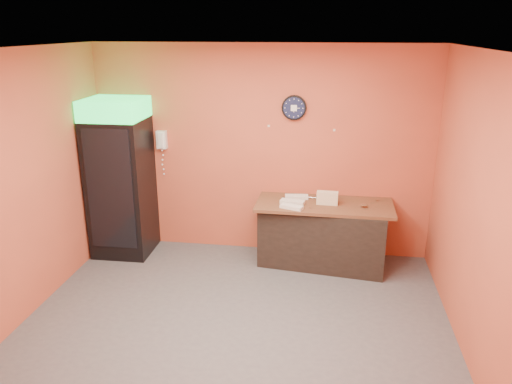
# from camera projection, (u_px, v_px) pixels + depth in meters

# --- Properties ---
(floor) EXTENTS (4.50, 4.50, 0.00)m
(floor) POSITION_uv_depth(u_px,v_px,m) (235.00, 327.00, 5.22)
(floor) COLOR #47474C
(floor) RESTS_ON ground
(back_wall) EXTENTS (4.50, 0.02, 2.80)m
(back_wall) POSITION_uv_depth(u_px,v_px,m) (261.00, 152.00, 6.65)
(back_wall) COLOR #C85638
(back_wall) RESTS_ON floor
(left_wall) EXTENTS (0.02, 4.00, 2.80)m
(left_wall) POSITION_uv_depth(u_px,v_px,m) (16.00, 190.00, 5.09)
(left_wall) COLOR #C85638
(left_wall) RESTS_ON floor
(right_wall) EXTENTS (0.02, 4.00, 2.80)m
(right_wall) POSITION_uv_depth(u_px,v_px,m) (479.00, 213.00, 4.46)
(right_wall) COLOR #C85638
(right_wall) RESTS_ON floor
(ceiling) EXTENTS (4.50, 4.00, 0.02)m
(ceiling) POSITION_uv_depth(u_px,v_px,m) (230.00, 49.00, 4.33)
(ceiling) COLOR white
(ceiling) RESTS_ON back_wall
(beverage_cooler) EXTENTS (0.75, 0.76, 2.12)m
(beverage_cooler) POSITION_uv_depth(u_px,v_px,m) (120.00, 180.00, 6.65)
(beverage_cooler) COLOR black
(beverage_cooler) RESTS_ON floor
(prep_counter) EXTENTS (1.67, 0.90, 0.80)m
(prep_counter) POSITION_uv_depth(u_px,v_px,m) (323.00, 235.00, 6.51)
(prep_counter) COLOR black
(prep_counter) RESTS_ON floor
(wall_clock) EXTENTS (0.32, 0.06, 0.32)m
(wall_clock) POSITION_uv_depth(u_px,v_px,m) (294.00, 108.00, 6.37)
(wall_clock) COLOR black
(wall_clock) RESTS_ON back_wall
(wall_phone) EXTENTS (0.13, 0.11, 0.25)m
(wall_phone) POSITION_uv_depth(u_px,v_px,m) (162.00, 140.00, 6.75)
(wall_phone) COLOR white
(wall_phone) RESTS_ON back_wall
(butcher_paper) EXTENTS (1.75, 0.80, 0.04)m
(butcher_paper) POSITION_uv_depth(u_px,v_px,m) (325.00, 205.00, 6.38)
(butcher_paper) COLOR brown
(butcher_paper) RESTS_ON prep_counter
(sub_roll_stack) EXTENTS (0.27, 0.10, 0.17)m
(sub_roll_stack) POSITION_uv_depth(u_px,v_px,m) (327.00, 198.00, 6.31)
(sub_roll_stack) COLOR beige
(sub_roll_stack) RESTS_ON butcher_paper
(wrapped_sandwich_left) EXTENTS (0.32, 0.18, 0.04)m
(wrapped_sandwich_left) POSITION_uv_depth(u_px,v_px,m) (292.00, 202.00, 6.36)
(wrapped_sandwich_left) COLOR silver
(wrapped_sandwich_left) RESTS_ON butcher_paper
(wrapped_sandwich_mid) EXTENTS (0.30, 0.20, 0.04)m
(wrapped_sandwich_mid) POSITION_uv_depth(u_px,v_px,m) (292.00, 207.00, 6.19)
(wrapped_sandwich_mid) COLOR silver
(wrapped_sandwich_mid) RESTS_ON butcher_paper
(wrapped_sandwich_right) EXTENTS (0.31, 0.15, 0.04)m
(wrapped_sandwich_right) POSITION_uv_depth(u_px,v_px,m) (297.00, 197.00, 6.55)
(wrapped_sandwich_right) COLOR silver
(wrapped_sandwich_right) RESTS_ON butcher_paper
(kitchen_tool) EXTENTS (0.06, 0.06, 0.06)m
(kitchen_tool) POSITION_uv_depth(u_px,v_px,m) (318.00, 197.00, 6.54)
(kitchen_tool) COLOR silver
(kitchen_tool) RESTS_ON butcher_paper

